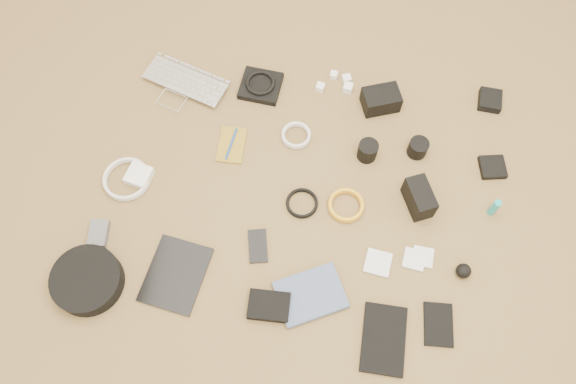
# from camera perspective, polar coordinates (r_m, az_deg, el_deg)

# --- Properties ---
(laptop) EXTENTS (0.37, 0.31, 0.02)m
(laptop) POSITION_cam_1_polar(r_m,az_deg,el_deg) (2.14, -10.91, 10.13)
(laptop) COLOR silver
(laptop) RESTS_ON ground
(headphone_pouch) EXTENTS (0.16, 0.15, 0.03)m
(headphone_pouch) POSITION_cam_1_polar(r_m,az_deg,el_deg) (2.11, -2.79, 10.71)
(headphone_pouch) COLOR black
(headphone_pouch) RESTS_ON ground
(headphones) EXTENTS (0.14, 0.14, 0.01)m
(headphones) POSITION_cam_1_polar(r_m,az_deg,el_deg) (2.10, -2.82, 11.02)
(headphones) COLOR black
(headphones) RESTS_ON headphone_pouch
(charger_a) EXTENTS (0.04, 0.04, 0.03)m
(charger_a) POSITION_cam_1_polar(r_m,az_deg,el_deg) (2.11, 3.30, 10.57)
(charger_a) COLOR white
(charger_a) RESTS_ON ground
(charger_b) EXTENTS (0.04, 0.04, 0.03)m
(charger_b) POSITION_cam_1_polar(r_m,az_deg,el_deg) (2.14, 5.97, 11.34)
(charger_b) COLOR white
(charger_b) RESTS_ON ground
(charger_c) EXTENTS (0.03, 0.03, 0.02)m
(charger_c) POSITION_cam_1_polar(r_m,az_deg,el_deg) (2.14, 4.68, 11.74)
(charger_c) COLOR white
(charger_c) RESTS_ON ground
(charger_d) EXTENTS (0.04, 0.04, 0.03)m
(charger_d) POSITION_cam_1_polar(r_m,az_deg,el_deg) (2.11, 6.10, 10.45)
(charger_d) COLOR white
(charger_d) RESTS_ON ground
(dslr_camera) EXTENTS (0.15, 0.13, 0.07)m
(dslr_camera) POSITION_cam_1_polar(r_m,az_deg,el_deg) (2.07, 9.41, 9.23)
(dslr_camera) COLOR black
(dslr_camera) RESTS_ON ground
(lens_pouch) EXTENTS (0.09, 0.10, 0.03)m
(lens_pouch) POSITION_cam_1_polar(r_m,az_deg,el_deg) (2.20, 19.83, 8.77)
(lens_pouch) COLOR black
(lens_pouch) RESTS_ON ground
(notebook_olive) EXTENTS (0.09, 0.14, 0.01)m
(notebook_olive) POSITION_cam_1_polar(r_m,az_deg,el_deg) (2.00, -5.76, 4.79)
(notebook_olive) COLOR olive
(notebook_olive) RESTS_ON ground
(pen_blue) EXTENTS (0.03, 0.13, 0.01)m
(pen_blue) POSITION_cam_1_polar(r_m,az_deg,el_deg) (1.99, -5.78, 4.89)
(pen_blue) COLOR #1540AE
(pen_blue) RESTS_ON notebook_olive
(cable_white_a) EXTENTS (0.13, 0.13, 0.01)m
(cable_white_a) POSITION_cam_1_polar(r_m,az_deg,el_deg) (2.00, 0.83, 5.69)
(cable_white_a) COLOR silver
(cable_white_a) RESTS_ON ground
(lens_a) EXTENTS (0.09, 0.09, 0.07)m
(lens_a) POSITION_cam_1_polar(r_m,az_deg,el_deg) (1.96, 8.09, 4.19)
(lens_a) COLOR black
(lens_a) RESTS_ON ground
(lens_b) EXTENTS (0.08, 0.08, 0.06)m
(lens_b) POSITION_cam_1_polar(r_m,az_deg,el_deg) (2.00, 13.06, 4.40)
(lens_b) COLOR black
(lens_b) RESTS_ON ground
(card_reader) EXTENTS (0.10, 0.10, 0.02)m
(card_reader) POSITION_cam_1_polar(r_m,az_deg,el_deg) (2.06, 20.06, 2.38)
(card_reader) COLOR black
(card_reader) RESTS_ON ground
(power_brick) EXTENTS (0.10, 0.10, 0.03)m
(power_brick) POSITION_cam_1_polar(r_m,az_deg,el_deg) (1.98, -14.89, 1.60)
(power_brick) COLOR white
(power_brick) RESTS_ON ground
(cable_white_b) EXTENTS (0.18, 0.18, 0.01)m
(cable_white_b) POSITION_cam_1_polar(r_m,az_deg,el_deg) (2.00, -16.04, 1.20)
(cable_white_b) COLOR silver
(cable_white_b) RESTS_ON ground
(cable_black) EXTENTS (0.12, 0.12, 0.01)m
(cable_black) POSITION_cam_1_polar(r_m,az_deg,el_deg) (1.89, 1.43, -1.20)
(cable_black) COLOR black
(cable_black) RESTS_ON ground
(cable_yellow) EXTENTS (0.13, 0.13, 0.01)m
(cable_yellow) POSITION_cam_1_polar(r_m,az_deg,el_deg) (1.89, 5.89, -1.44)
(cable_yellow) COLOR gold
(cable_yellow) RESTS_ON ground
(flash) EXTENTS (0.11, 0.14, 0.09)m
(flash) POSITION_cam_1_polar(r_m,az_deg,el_deg) (1.90, 13.18, -0.58)
(flash) COLOR black
(flash) RESTS_ON ground
(lens_cleaner) EXTENTS (0.03, 0.03, 0.08)m
(lens_cleaner) POSITION_cam_1_polar(r_m,az_deg,el_deg) (1.96, 20.21, -1.50)
(lens_cleaner) COLOR teal
(lens_cleaner) RESTS_ON ground
(battery_charger) EXTENTS (0.06, 0.09, 0.03)m
(battery_charger) POSITION_cam_1_polar(r_m,az_deg,el_deg) (1.94, -18.68, -4.01)
(battery_charger) COLOR #515256
(battery_charger) RESTS_ON ground
(tablet) EXTENTS (0.22, 0.26, 0.01)m
(tablet) POSITION_cam_1_polar(r_m,az_deg,el_deg) (1.84, -11.33, -8.21)
(tablet) COLOR black
(tablet) RESTS_ON ground
(phone) EXTENTS (0.08, 0.12, 0.01)m
(phone) POSITION_cam_1_polar(r_m,az_deg,el_deg) (1.84, -3.08, -5.50)
(phone) COLOR black
(phone) RESTS_ON ground
(filter_case_left) EXTENTS (0.09, 0.09, 0.01)m
(filter_case_left) POSITION_cam_1_polar(r_m,az_deg,el_deg) (1.84, 9.12, -7.12)
(filter_case_left) COLOR silver
(filter_case_left) RESTS_ON ground
(filter_case_mid) EXTENTS (0.08, 0.08, 0.01)m
(filter_case_mid) POSITION_cam_1_polar(r_m,az_deg,el_deg) (1.86, 12.69, -6.69)
(filter_case_mid) COLOR silver
(filter_case_mid) RESTS_ON ground
(filter_case_right) EXTENTS (0.07, 0.07, 0.01)m
(filter_case_right) POSITION_cam_1_polar(r_m,az_deg,el_deg) (1.87, 13.53, -6.42)
(filter_case_right) COLOR silver
(filter_case_right) RESTS_ON ground
(air_blower) EXTENTS (0.05, 0.05, 0.05)m
(air_blower) POSITION_cam_1_polar(r_m,az_deg,el_deg) (1.87, 17.40, -7.65)
(air_blower) COLOR black
(air_blower) RESTS_ON ground
(headphone_case) EXTENTS (0.26, 0.26, 0.06)m
(headphone_case) POSITION_cam_1_polar(r_m,az_deg,el_deg) (1.88, -19.72, -8.45)
(headphone_case) COLOR black
(headphone_case) RESTS_ON ground
(drive_case) EXTENTS (0.13, 0.09, 0.03)m
(drive_case) POSITION_cam_1_polar(r_m,az_deg,el_deg) (1.77, -1.95, -11.49)
(drive_case) COLOR black
(drive_case) RESTS_ON ground
(paperback) EXTENTS (0.25, 0.23, 0.02)m
(paperback) POSITION_cam_1_polar(r_m,az_deg,el_deg) (1.77, 3.18, -12.67)
(paperback) COLOR #475679
(paperback) RESTS_ON ground
(notebook_black_a) EXTENTS (0.14, 0.22, 0.01)m
(notebook_black_a) POSITION_cam_1_polar(r_m,az_deg,el_deg) (1.78, 9.70, -14.51)
(notebook_black_a) COLOR black
(notebook_black_a) RESTS_ON ground
(notebook_black_b) EXTENTS (0.09, 0.14, 0.01)m
(notebook_black_b) POSITION_cam_1_polar(r_m,az_deg,el_deg) (1.83, 15.03, -12.87)
(notebook_black_b) COLOR black
(notebook_black_b) RESTS_ON ground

